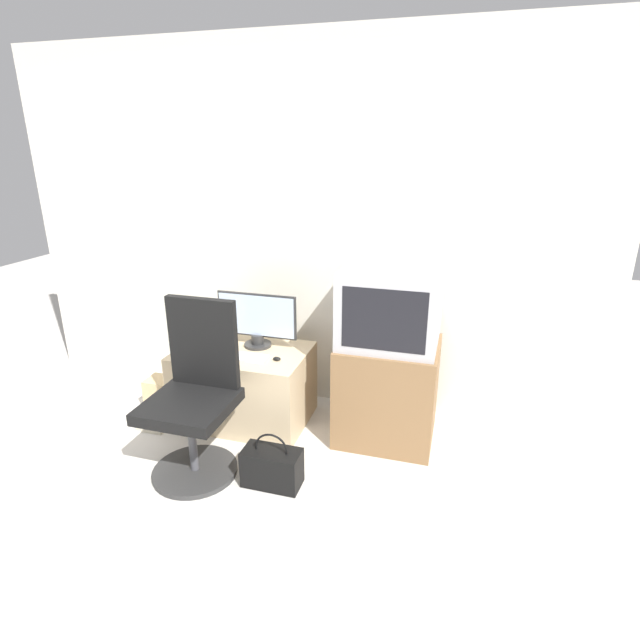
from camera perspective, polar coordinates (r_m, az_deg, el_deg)
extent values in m
plane|color=beige|center=(3.06, -11.26, -19.25)|extent=(12.00, 12.00, 0.00)
cube|color=silver|center=(3.66, -3.05, 10.11)|extent=(4.40, 0.05, 2.60)
cube|color=#CCB289|center=(3.63, -8.63, -7.35)|extent=(0.91, 0.60, 0.54)
cube|color=olive|center=(3.39, 7.66, -8.00)|extent=(0.64, 0.55, 0.68)
cylinder|color=#2D2D2D|center=(3.58, -7.11, -2.81)|extent=(0.19, 0.19, 0.02)
cylinder|color=#2D2D2D|center=(3.56, -7.14, -2.16)|extent=(0.09, 0.09, 0.07)
cube|color=#2D2D2D|center=(3.50, -7.23, 0.56)|extent=(0.58, 0.01, 0.31)
cube|color=silver|center=(3.50, -7.26, 0.53)|extent=(0.55, 0.02, 0.29)
cube|color=silver|center=(3.41, -9.18, -4.13)|extent=(0.37, 0.13, 0.01)
ellipsoid|color=black|center=(3.33, -4.96, -4.43)|extent=(0.05, 0.04, 0.03)
cube|color=#B7B7BC|center=(3.19, 8.11, 1.55)|extent=(0.61, 0.55, 0.49)
cube|color=black|center=(2.93, 7.30, -0.02)|extent=(0.50, 0.01, 0.38)
cylinder|color=#333333|center=(3.27, -14.05, -16.36)|extent=(0.51, 0.51, 0.03)
cylinder|color=#4C4C51|center=(3.15, -14.38, -13.20)|extent=(0.05, 0.05, 0.40)
cube|color=black|center=(3.03, -14.76, -9.48)|extent=(0.49, 0.49, 0.07)
cube|color=black|center=(3.07, -13.21, -2.51)|extent=(0.44, 0.05, 0.56)
cube|color=#D1B27F|center=(3.96, -17.41, -8.06)|extent=(0.25, 0.18, 0.24)
cube|color=black|center=(3.05, -5.51, -16.44)|extent=(0.34, 0.17, 0.22)
torus|color=black|center=(2.98, -5.59, -14.46)|extent=(0.20, 0.01, 0.20)
cube|color=beige|center=(3.78, -18.52, -11.54)|extent=(0.20, 0.12, 0.02)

